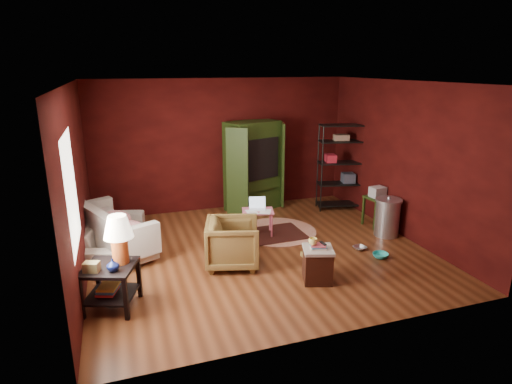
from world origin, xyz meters
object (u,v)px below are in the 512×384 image
at_px(sofa, 110,230).
at_px(laptop_desk, 258,213).
at_px(armchair, 233,241).
at_px(wire_shelving, 340,163).
at_px(hamper, 318,264).
at_px(side_table, 114,253).
at_px(tv_armoire, 253,165).

xyz_separation_m(sofa, laptop_desk, (2.60, -0.08, 0.05)).
bearing_deg(armchair, wire_shelving, -40.30).
relative_size(hamper, wire_shelving, 0.32).
xyz_separation_m(side_table, tv_armoire, (2.91, 3.19, 0.26)).
bearing_deg(laptop_desk, hamper, -67.70).
bearing_deg(sofa, tv_armoire, -50.46).
height_order(sofa, tv_armoire, tv_armoire).
xyz_separation_m(side_table, wire_shelving, (4.71, 2.64, 0.28)).
relative_size(armchair, laptop_desk, 1.17).
bearing_deg(laptop_desk, side_table, -130.60).
bearing_deg(tv_armoire, wire_shelving, -37.53).
distance_m(hamper, tv_armoire, 3.50).
bearing_deg(tv_armoire, armchair, -135.34).
bearing_deg(wire_shelving, laptop_desk, -144.92).
xyz_separation_m(sofa, side_table, (0.08, -1.82, 0.35)).
distance_m(sofa, wire_shelving, 4.90).
bearing_deg(armchair, hamper, -115.12).
bearing_deg(tv_armoire, sofa, -175.99).
bearing_deg(sofa, wire_shelving, -65.33).
distance_m(side_table, tv_armoire, 4.32).
height_order(armchair, wire_shelving, wire_shelving).
xyz_separation_m(side_table, hamper, (2.78, -0.23, -0.47)).
bearing_deg(laptop_desk, sofa, -166.93).
xyz_separation_m(armchair, tv_armoire, (1.16, 2.52, 0.59)).
relative_size(armchair, hamper, 1.38).
height_order(tv_armoire, wire_shelving, tv_armoire).
height_order(sofa, laptop_desk, sofa).
relative_size(sofa, side_table, 1.61).
relative_size(side_table, wire_shelving, 0.67).
height_order(laptop_desk, tv_armoire, tv_armoire).
bearing_deg(hamper, laptop_desk, 97.45).
xyz_separation_m(hamper, wire_shelving, (1.93, 2.87, 0.75)).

